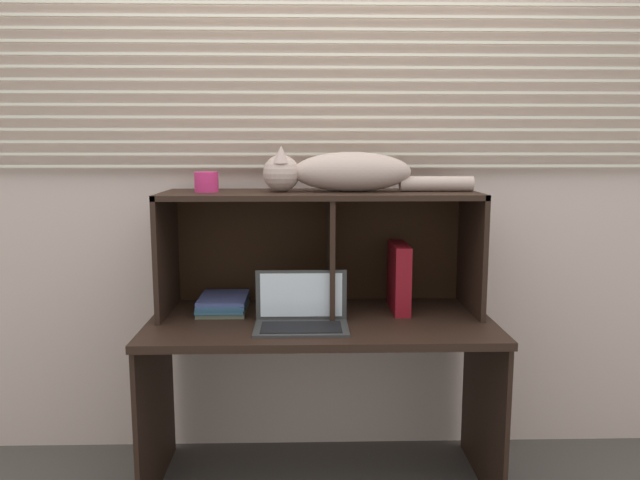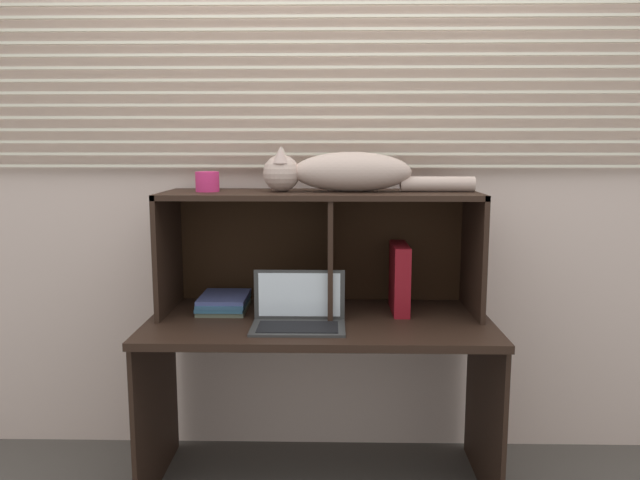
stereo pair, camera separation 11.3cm
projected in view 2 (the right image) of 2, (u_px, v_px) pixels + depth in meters
The scene contains 8 objects.
back_panel_with_blinds at pixel (321, 173), 2.71m from camera, with size 4.40×0.08×2.50m.
desk at pixel (319, 352), 2.45m from camera, with size 1.36×0.66×0.70m.
hutch_shelf_unit at pixel (322, 228), 2.53m from camera, with size 1.28×0.40×0.50m.
cat at pixel (342, 172), 2.46m from camera, with size 0.85×0.18×0.18m.
laptop at pixel (299, 315), 2.32m from camera, with size 0.35×0.21×0.20m.
binder_upright at pixel (399, 278), 2.52m from camera, with size 0.06×0.25×0.28m, color maroon.
book_stack at pixel (224, 303), 2.55m from camera, with size 0.20×0.26×0.06m.
small_basket at pixel (207, 182), 2.48m from camera, with size 0.10×0.10×0.08m, color #D42E6F.
Camera 2 is at (0.05, -2.18, 1.38)m, focal length 34.31 mm.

